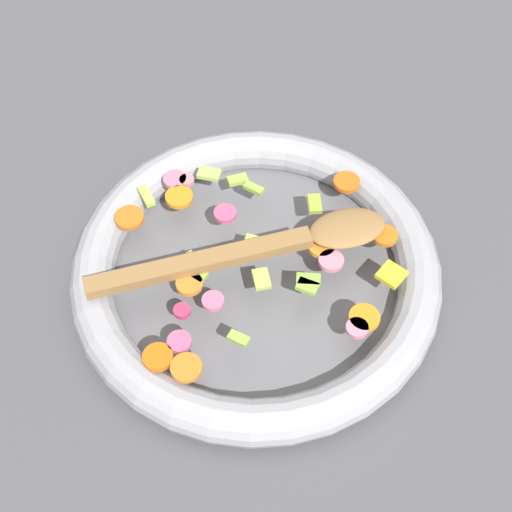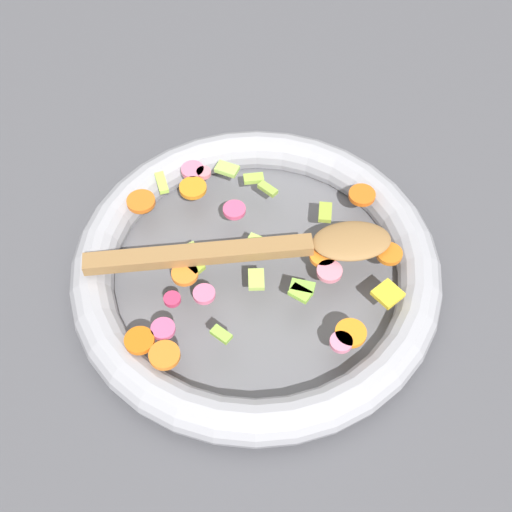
% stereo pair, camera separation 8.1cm
% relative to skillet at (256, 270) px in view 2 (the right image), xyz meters
% --- Properties ---
extents(ground_plane, '(4.00, 4.00, 0.00)m').
position_rel_skillet_xyz_m(ground_plane, '(0.00, 0.00, -0.02)').
color(ground_plane, '#4C4C51').
extents(skillet, '(0.43, 0.43, 0.05)m').
position_rel_skillet_xyz_m(skillet, '(0.00, 0.00, 0.00)').
color(skillet, slate).
rests_on(skillet, ground_plane).
extents(chopped_vegetables, '(0.33, 0.30, 0.01)m').
position_rel_skillet_xyz_m(chopped_vegetables, '(-0.01, -0.00, 0.03)').
color(chopped_vegetables, orange).
rests_on(chopped_vegetables, skillet).
extents(wooden_spoon, '(0.35, 0.07, 0.01)m').
position_rel_skillet_xyz_m(wooden_spoon, '(0.02, -0.00, 0.04)').
color(wooden_spoon, olive).
rests_on(wooden_spoon, chopped_vegetables).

